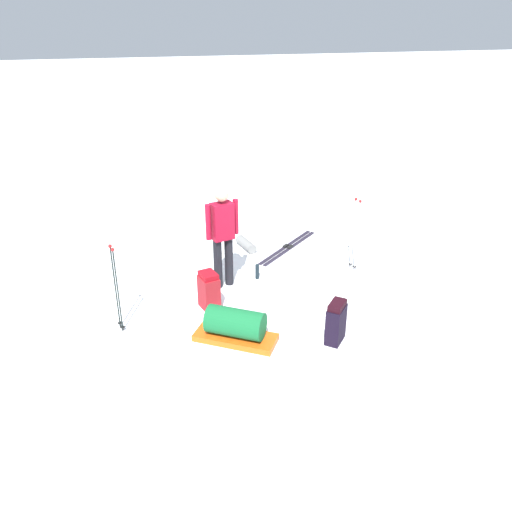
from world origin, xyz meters
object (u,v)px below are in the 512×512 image
backpack_bright (336,322)px  ski_poles_planted_near (355,231)px  sleeping_mat_rolled (246,244)px  skier_standing (223,233)px  thermos_bottle (257,272)px  ski_pair_near (288,247)px  backpack_large_dark (209,291)px  gear_sled (235,327)px  ski_poles_planted_far (116,284)px

backpack_bright → ski_poles_planted_near: size_ratio=0.47×
sleeping_mat_rolled → skier_standing: bearing=154.1°
backpack_bright → thermos_bottle: (2.04, 0.65, -0.17)m
skier_standing → ski_pair_near: size_ratio=1.18×
backpack_large_dark → thermos_bottle: backpack_large_dark is taller
thermos_bottle → gear_sled: bearing=158.1°
skier_standing → ski_poles_planted_near: size_ratio=1.30×
thermos_bottle → backpack_large_dark: bearing=129.6°
ski_poles_planted_far → gear_sled: 1.77m
skier_standing → ski_poles_planted_far: skier_standing is taller
skier_standing → sleeping_mat_rolled: size_ratio=3.09×
ski_pair_near → sleeping_mat_rolled: sleeping_mat_rolled is taller
skier_standing → ski_poles_planted_far: bearing=120.2°
ski_poles_planted_far → thermos_bottle: (1.08, -2.26, -0.60)m
backpack_bright → thermos_bottle: backpack_bright is taller
ski_poles_planted_far → gear_sled: ski_poles_planted_far is taller
gear_sled → sleeping_mat_rolled: (2.96, -0.75, -0.13)m
backpack_bright → sleeping_mat_rolled: (3.27, 0.60, -0.21)m
skier_standing → sleeping_mat_rolled: (1.34, -0.65, -0.86)m
skier_standing → thermos_bottle: (0.11, -0.59, -0.82)m
skier_standing → backpack_large_dark: size_ratio=2.83×
ski_poles_planted_near → sleeping_mat_rolled: 2.17m
backpack_large_dark → skier_standing: bearing=-27.1°
skier_standing → ski_pair_near: bearing=-50.3°
backpack_large_dark → gear_sled: size_ratio=0.49×
ski_poles_planted_near → ski_poles_planted_far: ski_poles_planted_far is taller
thermos_bottle → sleeping_mat_rolled: bearing=-2.6°
backpack_large_dark → ski_pair_near: bearing=-43.8°
ski_poles_planted_far → gear_sled: (-0.65, -1.56, -0.51)m
ski_pair_near → ski_poles_planted_near: bearing=-140.8°
ski_pair_near → backpack_bright: 3.15m
ski_poles_planted_near → gear_sled: 3.02m
skier_standing → ski_poles_planted_far: 1.94m
skier_standing → ski_pair_near: (1.20, -1.44, -0.94)m
ski_poles_planted_far → gear_sled: bearing=-112.5°
ski_pair_near → ski_poles_planted_near: (-1.08, -0.88, 0.71)m
skier_standing → sleeping_mat_rolled: 1.72m
backpack_large_dark → thermos_bottle: bearing=-50.4°
gear_sled → skier_standing: bearing=-3.6°
ski_poles_planted_far → thermos_bottle: size_ratio=5.06×
backpack_large_dark → ski_poles_planted_far: bearing=103.3°
ski_poles_planted_far → ski_pair_near: bearing=-55.1°
backpack_bright → ski_poles_planted_near: 2.35m
ski_pair_near → backpack_large_dark: (-1.85, 1.78, 0.28)m
backpack_bright → gear_sled: backpack_bright is taller
ski_pair_near → thermos_bottle: thermos_bottle is taller
gear_sled → thermos_bottle: size_ratio=4.67×
ski_poles_planted_near → gear_sled: (-1.73, 2.42, -0.50)m
ski_poles_planted_near → ski_pair_near: bearing=39.2°
ski_poles_planted_far → sleeping_mat_rolled: ski_poles_planted_far is taller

